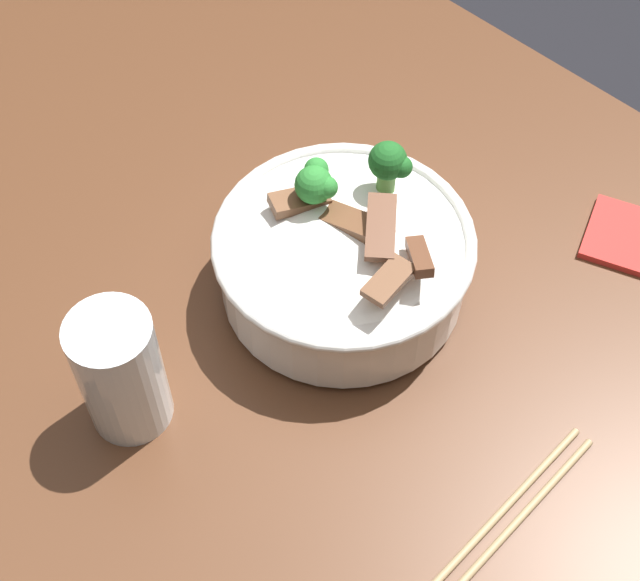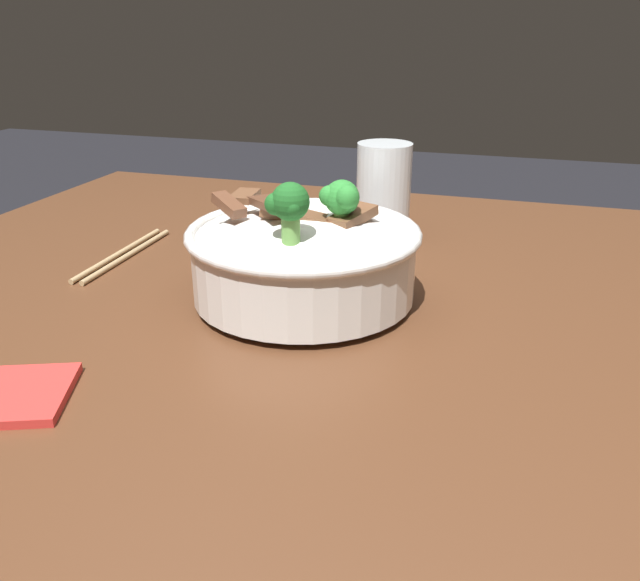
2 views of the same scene
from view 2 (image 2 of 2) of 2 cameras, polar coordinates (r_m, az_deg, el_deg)
dining_table at (r=0.81m, az=2.08°, el=-8.54°), size 1.23×0.96×0.79m
rice_bowl at (r=0.71m, az=-1.45°, el=3.35°), size 0.26×0.26×0.15m
drinking_glass at (r=0.92m, az=5.63°, el=7.99°), size 0.08×0.08×0.14m
chopsticks_pair at (r=0.90m, az=-16.94°, el=3.07°), size 0.03×0.21×0.01m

